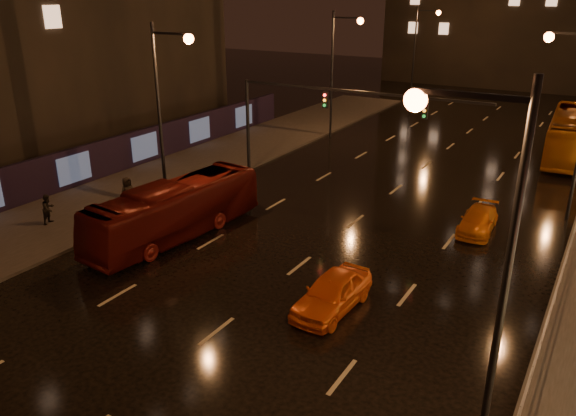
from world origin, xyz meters
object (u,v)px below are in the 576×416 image
(bus_red, at_px, (175,210))
(taxi_near, at_px, (332,293))
(bus_curb, at_px, (571,135))
(taxi_far, at_px, (478,221))
(pedestrian_c, at_px, (128,193))
(pedestrian_b, at_px, (48,209))

(bus_red, xyz_separation_m, taxi_near, (9.73, -2.21, -0.68))
(bus_red, distance_m, taxi_near, 10.00)
(bus_red, relative_size, taxi_near, 2.37)
(bus_red, bearing_deg, taxi_near, -7.94)
(bus_curb, distance_m, taxi_far, 17.56)
(taxi_far, bearing_deg, pedestrian_c, -160.99)
(pedestrian_b, bearing_deg, taxi_far, -74.18)
(taxi_far, relative_size, pedestrian_c, 2.18)
(bus_red, height_order, bus_curb, bus_curb)
(bus_curb, height_order, taxi_far, bus_curb)
(pedestrian_c, bearing_deg, taxi_far, -55.90)
(taxi_near, bearing_deg, pedestrian_c, 168.68)
(bus_red, distance_m, bus_curb, 29.80)
(bus_red, bearing_deg, bus_curb, 64.44)
(bus_curb, xyz_separation_m, pedestrian_c, (-19.72, -24.39, -0.64))
(taxi_far, distance_m, pedestrian_b, 22.03)
(bus_curb, distance_m, taxi_near, 28.44)
(bus_curb, height_order, pedestrian_b, bus_curb)
(bus_red, height_order, pedestrian_b, bus_red)
(taxi_near, bearing_deg, bus_red, 169.64)
(bus_curb, bearing_deg, pedestrian_b, -130.93)
(bus_curb, relative_size, taxi_far, 3.09)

